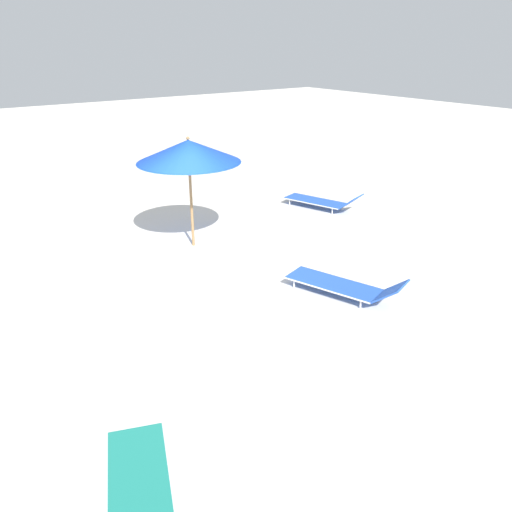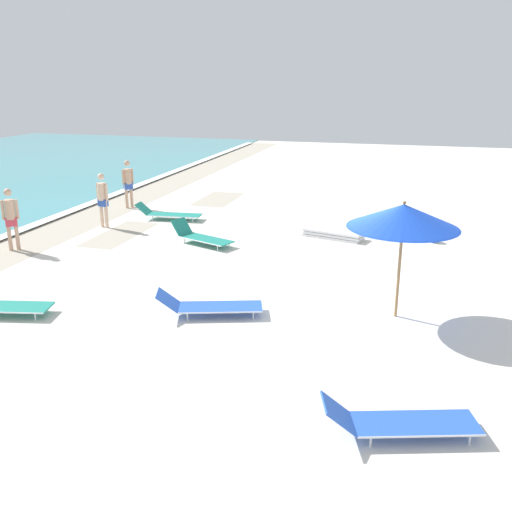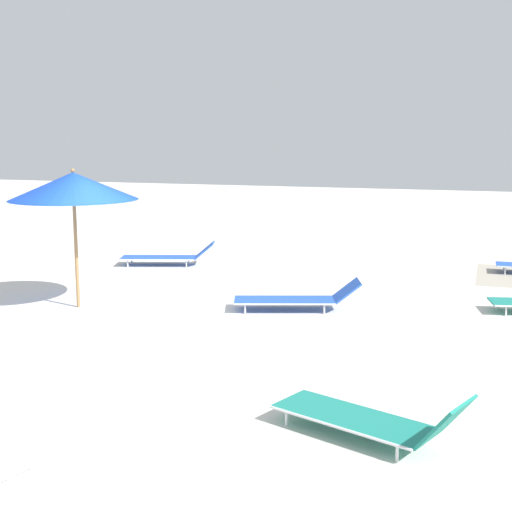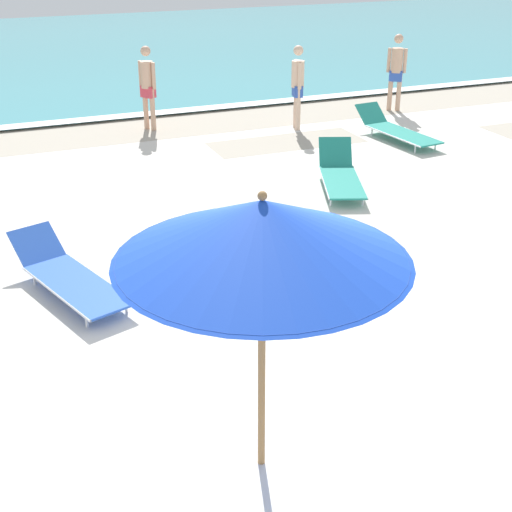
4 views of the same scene
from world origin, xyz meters
The scene contains 11 objects.
ground_plane centered at (0.00, 0.01, -0.08)m, with size 60.00×60.00×0.16m.
beach_umbrella centered at (-1.18, -1.54, 2.11)m, with size 2.19×2.19×2.41m.
lounger_stack centered at (4.39, 0.57, 0.12)m, with size 1.08×1.97×0.24m.
sun_lounger_under_umbrella centered at (-2.17, 2.16, 0.21)m, with size 1.24×2.23×0.53m.
sun_lounger_near_water_left centered at (5.15, 6.36, 0.21)m, with size 0.82×2.28×0.54m.
sun_lounger_near_water_right centered at (-5.33, -1.77, 0.21)m, with size 1.22×2.22×0.54m.
sun_lounger_mid_beach_pair_a centered at (2.68, 4.22, 0.22)m, with size 1.28×2.07×0.62m.
beachgoer_wading_adult centered at (0.65, 9.07, 1.00)m, with size 0.31×0.39×1.76m.
beachgoer_shoreline_child centered at (6.45, 8.53, 1.00)m, with size 0.38×0.32×1.76m.
beachgoer_strolling_adult centered at (3.62, 7.93, 1.00)m, with size 0.27×0.44×1.76m.
beach_ball centered at (4.72, -2.35, 0.16)m, with size 0.33×0.33×0.33m.
Camera 2 is at (-12.34, -1.73, 4.72)m, focal length 40.00 mm.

